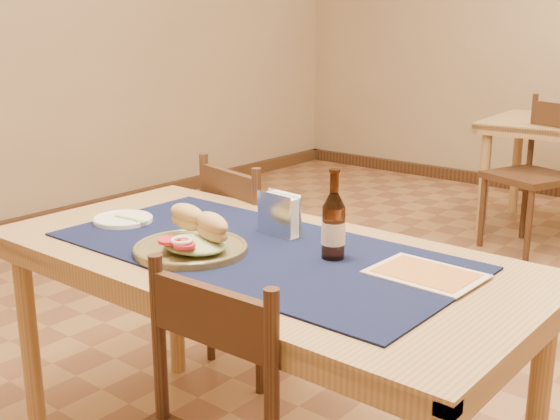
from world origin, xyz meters
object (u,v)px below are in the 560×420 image
Objects in this scene: chair_main_far at (260,261)px; napkin_holder at (279,215)px; sandwich_plate at (193,242)px; beer_bottle at (333,226)px; main_table at (258,278)px.

napkin_holder is at bearing -43.39° from chair_main_far.
sandwich_plate is 0.39m from beer_bottle.
napkin_holder reaches higher than sandwich_plate.
chair_main_far is at bearing 130.59° from main_table.
napkin_holder reaches higher than main_table.
beer_bottle reaches higher than main_table.
beer_bottle reaches higher than napkin_holder.
napkin_holder reaches higher than chair_main_far.
main_table is at bearing -49.41° from chair_main_far.
sandwich_plate reaches higher than main_table.
main_table is 6.47× the size of beer_bottle.
sandwich_plate is 2.09× the size of napkin_holder.
chair_main_far is at bearing 117.61° from sandwich_plate.
napkin_holder is (0.44, -0.42, 0.36)m from chair_main_far.
beer_bottle is (0.21, 0.07, 0.18)m from main_table.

